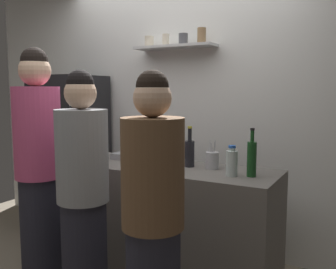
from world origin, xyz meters
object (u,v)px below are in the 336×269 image
Objects in this scene: water_bottle_plastic at (232,162)px; person_grey_hoodie at (83,196)px; wine_bottle_amber_glass at (158,146)px; person_pink_top at (39,170)px; utensil_holder at (212,160)px; wine_bottle_dark_glass at (190,152)px; wine_bottle_pale_glass at (91,147)px; refrigerator at (71,156)px; baking_pan at (134,156)px; person_brown_jacket at (153,221)px; wine_bottle_green_glass at (252,158)px.

person_grey_hoodie reaches higher than water_bottle_plastic.
wine_bottle_amber_glass is 0.95m from person_pink_top.
wine_bottle_dark_glass is (-0.18, -0.01, 0.05)m from utensil_holder.
water_bottle_plastic is 1.41m from person_pink_top.
refrigerator is at bearing 144.81° from wine_bottle_pale_glass.
wine_bottle_dark_glass is (1.46, -0.24, 0.20)m from refrigerator.
person_grey_hoodie is (0.51, -0.09, -0.10)m from person_pink_top.
person_grey_hoodie is at bearing -43.53° from refrigerator.
person_grey_hoodie reaches higher than baking_pan.
person_brown_jacket is at bearing -60.94° from wine_bottle_amber_glass.
utensil_holder is at bearing -32.16° from person_brown_jacket.
wine_bottle_amber_glass reaches higher than baking_pan.
person_grey_hoodie reaches higher than wine_bottle_pale_glass.
person_pink_top is at bearing -158.13° from wine_bottle_green_glass.
person_pink_top is (-1.30, -0.53, -0.09)m from water_bottle_plastic.
baking_pan is at bearing -10.95° from refrigerator.
person_grey_hoodie is at bearing -118.38° from wine_bottle_dark_glass.
refrigerator is at bearing 171.87° from person_pink_top.
wine_bottle_pale_glass is 1.60× the size of water_bottle_plastic.
wine_bottle_pale_glass reaches higher than wine_bottle_amber_glass.
person_brown_jacket is at bearing -87.48° from utensil_holder.
person_brown_jacket is (-0.29, -0.82, -0.24)m from wine_bottle_green_glass.
water_bottle_plastic is (0.71, -0.21, -0.03)m from wine_bottle_amber_glass.
wine_bottle_amber_glass is at bearing 173.76° from utensil_holder.
wine_bottle_amber_glass is 0.20× the size of person_grey_hoodie.
person_brown_jacket is (0.55, -0.98, -0.24)m from wine_bottle_amber_glass.
wine_bottle_pale_glass is at bearing 21.36° from person_brown_jacket.
wine_bottle_green_glass is 0.21× the size of person_grey_hoodie.
refrigerator is 1.02× the size of person_brown_jacket.
person_pink_top is 0.52m from person_grey_hoodie.
wine_bottle_green_glass is (0.33, -0.11, 0.07)m from utensil_holder.
baking_pan is 0.26m from wine_bottle_amber_glass.
utensil_holder is 0.66× the size of wine_bottle_amber_glass.
baking_pan is at bearing 58.66° from person_grey_hoodie.
person_brown_jacket reaches higher than utensil_holder.
baking_pan is at bearing 175.98° from utensil_holder.
wine_bottle_dark_glass is at bearing -175.64° from utensil_holder.
water_bottle_plastic is at bearing -4.21° from person_grey_hoodie.
person_pink_top is (-1.10, -0.68, -0.06)m from utensil_holder.
wine_bottle_dark_glass is at bearing -9.32° from refrigerator.
utensil_holder is 0.14× the size of person_brown_jacket.
utensil_holder is 1.02× the size of water_bottle_plastic.
baking_pan is at bearing 115.35° from person_pink_top.
wine_bottle_amber_glass is 0.21× the size of person_brown_jacket.
wine_bottle_pale_glass is at bearing 123.79° from person_pink_top.
water_bottle_plastic is 0.13× the size of person_brown_jacket.
wine_bottle_green_glass is at bearing -9.54° from refrigerator.
baking_pan is (0.89, -0.17, 0.11)m from refrigerator.
baking_pan is 1.03× the size of wine_bottle_amber_glass.
wine_bottle_dark_glass is at bearing 169.84° from wine_bottle_green_glass.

